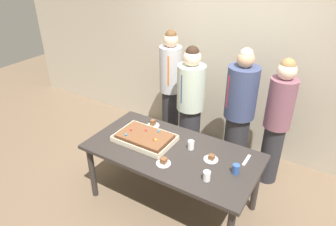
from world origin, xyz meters
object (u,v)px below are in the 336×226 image
Objects in this scene: plated_slice_near_right at (211,158)px; cake_server_utensil at (247,160)px; plated_slice_near_left at (153,124)px; person_striped_tie_right at (277,121)px; party_table at (172,156)px; drink_cup_far_end at (207,176)px; person_serving_front at (171,88)px; person_green_shirt_behind at (239,113)px; plated_slice_far_left at (164,162)px; drink_cup_middle at (236,169)px; sheet_cake at (145,138)px; drink_cup_nearest at (191,145)px; person_far_right_suit at (190,106)px.

plated_slice_near_right is 0.75× the size of cake_server_utensil.
plated_slice_near_left is 1.48m from person_striped_tie_right.
party_table is 9.38× the size of cake_server_utensil.
person_serving_front is at bearing 132.28° from drink_cup_far_end.
person_green_shirt_behind is at bearing 96.42° from drink_cup_far_end.
plated_slice_near_right reaches higher than cake_server_utensil.
plated_slice_far_left is 1.50× the size of drink_cup_middle.
person_serving_front reaches higher than drink_cup_middle.
sheet_cake is 0.47m from plated_slice_far_left.
drink_cup_nearest reaches higher than plated_slice_far_left.
cake_server_utensil is (1.21, -0.06, -0.02)m from plated_slice_near_left.
drink_cup_far_end is at bearing -114.39° from cake_server_utensil.
person_striped_tie_right is at bearing 28.03° from plated_slice_near_left.
sheet_cake reaches higher than plated_slice_near_right.
sheet_cake is at bearing 0.00° from person_serving_front.
sheet_cake is 1.13m from person_serving_front.
party_table is 18.76× the size of drink_cup_middle.
drink_cup_middle reaches higher than plated_slice_near_left.
plated_slice_near_right is at bearing 31.40° from person_serving_front.
person_far_right_suit is (-0.65, 0.76, 0.10)m from plated_slice_near_right.
plated_slice_near_left is 1.50× the size of drink_cup_nearest.
person_green_shirt_behind reaches higher than drink_cup_far_end.
plated_slice_far_left is (0.41, -0.24, -0.02)m from sheet_cake.
drink_cup_middle is (0.67, 0.24, 0.03)m from plated_slice_far_left.
person_serving_front is at bearing 142.20° from drink_cup_middle.
drink_cup_middle reaches higher than party_table.
person_serving_front reaches higher than drink_cup_far_end.
plated_slice_near_left is (-0.46, 0.32, 0.11)m from party_table.
sheet_cake reaches higher than drink_cup_far_end.
party_table is 0.25m from drink_cup_nearest.
person_green_shirt_behind is (1.06, -0.10, -0.05)m from person_serving_front.
drink_cup_far_end is at bearing 0.64° from plated_slice_far_left.
drink_cup_far_end is 0.54m from cake_server_utensil.
plated_slice_near_left is 1.50× the size of drink_cup_middle.
person_striped_tie_right is at bearing 66.44° from plated_slice_near_right.
person_serving_front reaches higher than person_green_shirt_behind.
drink_cup_far_end is (0.48, 0.01, 0.03)m from plated_slice_far_left.
person_serving_front is at bearing 131.38° from drink_cup_nearest.
drink_cup_middle reaches higher than plated_slice_near_right.
sheet_cake is at bearing 0.00° from person_striped_tie_right.
plated_slice_far_left is at bearing -47.82° from plated_slice_near_left.
plated_slice_far_left is 1.50× the size of drink_cup_nearest.
person_serving_front is at bearing 149.84° from cake_server_utensil.
drink_cup_far_end reaches higher than cake_server_utensil.
person_serving_front reaches higher than sheet_cake.
drink_cup_nearest is 0.87m from person_green_shirt_behind.
sheet_cake reaches higher than plated_slice_far_left.
sheet_cake is 1.08m from drink_cup_middle.
party_table is at bearing 0.25° from sheet_cake.
cake_server_utensil is at bearing -3.07° from plated_slice_near_left.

